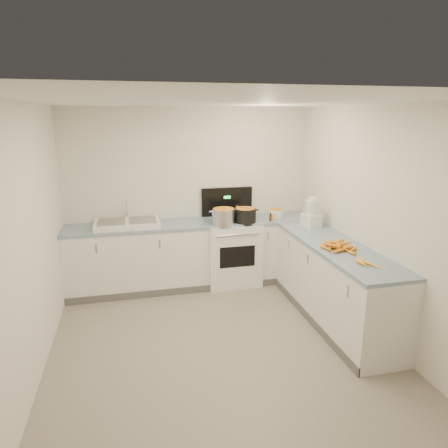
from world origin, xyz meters
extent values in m
cube|color=white|center=(0.00, 1.70, 0.45)|extent=(3.50, 0.60, 0.90)
cube|color=#7E9CB2|center=(0.00, 1.70, 0.92)|extent=(3.50, 0.62, 0.04)
cube|color=white|center=(1.45, 0.30, 0.45)|extent=(0.60, 2.20, 0.90)
cube|color=#7E9CB2|center=(1.45, 0.30, 0.92)|extent=(0.62, 2.20, 0.04)
cube|color=white|center=(0.55, 1.68, 0.45)|extent=(0.76, 0.65, 0.90)
cube|color=black|center=(0.55, 1.98, 1.15)|extent=(0.76, 0.05, 0.42)
cube|color=white|center=(-0.90, 1.70, 0.97)|extent=(0.86, 0.52, 0.07)
cube|color=slate|center=(-1.10, 1.70, 1.01)|extent=(0.36, 0.42, 0.01)
cube|color=slate|center=(-0.70, 1.70, 1.01)|extent=(0.36, 0.42, 0.01)
cylinder|color=silver|center=(-0.90, 1.92, 1.13)|extent=(0.03, 0.03, 0.24)
cylinder|color=silver|center=(0.39, 1.51, 1.04)|extent=(0.33, 0.33, 0.23)
cylinder|color=black|center=(0.71, 1.53, 1.03)|extent=(0.32, 0.32, 0.22)
cylinder|color=#AD7A47|center=(0.71, 1.53, 1.15)|extent=(0.20, 0.28, 0.01)
cylinder|color=white|center=(1.23, 1.73, 0.99)|extent=(0.26, 0.26, 0.11)
cylinder|color=#593319|center=(1.06, 1.49, 0.99)|extent=(0.04, 0.04, 0.10)
cylinder|color=#E5B266|center=(1.12, 1.52, 0.99)|extent=(0.06, 0.06, 0.10)
cube|color=white|center=(1.49, 1.09, 1.03)|extent=(0.24, 0.27, 0.17)
cylinder|color=silver|center=(1.49, 1.09, 1.21)|extent=(0.18, 0.18, 0.18)
cylinder|color=white|center=(1.49, 1.09, 1.32)|extent=(0.11, 0.11, 0.04)
cone|color=orange|center=(1.35, 0.04, 0.96)|extent=(0.19, 0.13, 0.05)
cone|color=orange|center=(1.47, 0.18, 0.96)|extent=(0.14, 0.21, 0.05)
cone|color=orange|center=(1.48, 0.03, 0.96)|extent=(0.17, 0.14, 0.04)
cone|color=orange|center=(1.29, 0.03, 0.96)|extent=(0.18, 0.10, 0.05)
cone|color=orange|center=(1.49, 0.22, 0.96)|extent=(0.17, 0.10, 0.04)
cone|color=orange|center=(1.38, 0.18, 0.97)|extent=(0.17, 0.13, 0.05)
cone|color=orange|center=(1.40, 0.13, 0.97)|extent=(0.21, 0.16, 0.05)
cone|color=orange|center=(1.43, 0.01, 0.96)|extent=(0.07, 0.21, 0.04)
cone|color=orange|center=(1.43, 0.27, 0.96)|extent=(0.22, 0.05, 0.04)
cone|color=orange|center=(1.24, 0.14, 0.96)|extent=(0.08, 0.21, 0.05)
cone|color=orange|center=(1.43, 0.24, 0.96)|extent=(0.13, 0.16, 0.04)
cone|color=orange|center=(1.45, 0.15, 0.96)|extent=(0.17, 0.08, 0.04)
cone|color=orange|center=(1.34, 0.24, 0.97)|extent=(0.18, 0.11, 0.05)
cone|color=orange|center=(1.45, 0.26, 1.00)|extent=(0.19, 0.14, 0.05)
cone|color=orange|center=(1.41, 0.19, 1.00)|extent=(0.21, 0.11, 0.05)
cone|color=orange|center=(1.38, 0.17, 1.00)|extent=(0.14, 0.20, 0.05)
cone|color=orange|center=(1.48, 0.14, 1.01)|extent=(0.19, 0.07, 0.04)
cone|color=orange|center=(1.30, 0.23, 0.99)|extent=(0.07, 0.17, 0.04)
cone|color=orange|center=(1.40, 0.13, 0.98)|extent=(0.18, 0.15, 0.04)
cone|color=orange|center=(1.28, 0.16, 0.98)|extent=(0.13, 0.20, 0.04)
cone|color=orange|center=(1.41, 0.25, 0.99)|extent=(0.21, 0.12, 0.05)
cone|color=orange|center=(1.28, 0.13, 1.00)|extent=(0.18, 0.17, 0.05)
cone|color=orange|center=(1.45, -0.42, 0.96)|extent=(0.09, 0.20, 0.04)
cone|color=orange|center=(1.37, -0.36, 0.96)|extent=(0.05, 0.18, 0.04)
cone|color=orange|center=(1.39, -0.30, 0.96)|extent=(0.08, 0.17, 0.04)
cube|color=tan|center=(-1.07, 1.76, 1.02)|extent=(0.03, 0.04, 0.00)
cube|color=tan|center=(-1.05, 1.62, 1.02)|extent=(0.04, 0.04, 0.00)
cube|color=tan|center=(-1.17, 1.76, 1.02)|extent=(0.02, 0.04, 0.00)
cube|color=tan|center=(-1.19, 1.72, 1.02)|extent=(0.03, 0.04, 0.00)
cube|color=tan|center=(-1.13, 1.75, 1.02)|extent=(0.01, 0.04, 0.00)
cube|color=tan|center=(-1.07, 1.70, 1.01)|extent=(0.03, 0.01, 0.00)
cube|color=tan|center=(-1.17, 1.60, 1.02)|extent=(0.04, 0.02, 0.00)
cube|color=tan|center=(-1.15, 1.59, 1.02)|extent=(0.04, 0.01, 0.00)
cube|color=tan|center=(-1.09, 1.66, 1.02)|extent=(0.04, 0.04, 0.00)
cube|color=tan|center=(-1.01, 1.77, 1.02)|extent=(0.02, 0.03, 0.00)
cube|color=tan|center=(-1.08, 1.65, 1.02)|extent=(0.03, 0.03, 0.00)
cube|color=tan|center=(-1.15, 1.68, 1.02)|extent=(0.03, 0.04, 0.00)
camera|label=1|loc=(-0.82, -3.66, 2.37)|focal=32.00mm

